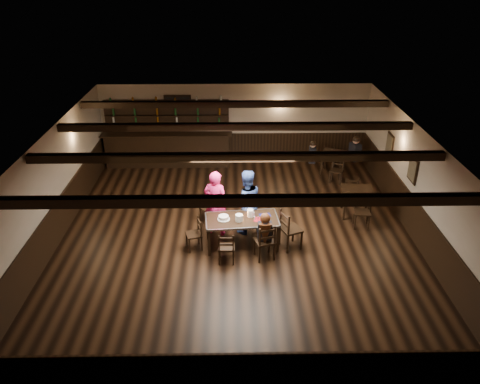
{
  "coord_description": "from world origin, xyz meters",
  "views": [
    {
      "loc": [
        -0.1,
        -10.23,
        6.42
      ],
      "look_at": [
        0.08,
        0.2,
        1.16
      ],
      "focal_mm": 35.0,
      "sensor_mm": 36.0,
      "label": 1
    }
  ],
  "objects_px": {
    "woman_pink": "(216,203)",
    "man_blue": "(246,202)",
    "dining_table": "(242,221)",
    "chair_near_right": "(266,240)",
    "bar_counter": "(168,144)",
    "cake": "(224,218)",
    "chair_near_left": "(226,246)"
  },
  "relations": [
    {
      "from": "chair_near_right",
      "to": "man_blue",
      "type": "height_order",
      "value": "man_blue"
    },
    {
      "from": "dining_table",
      "to": "chair_near_left",
      "type": "xyz_separation_m",
      "value": [
        -0.38,
        -0.76,
        -0.22
      ]
    },
    {
      "from": "chair_near_right",
      "to": "bar_counter",
      "type": "height_order",
      "value": "bar_counter"
    },
    {
      "from": "cake",
      "to": "dining_table",
      "type": "bearing_deg",
      "value": 2.65
    },
    {
      "from": "dining_table",
      "to": "chair_near_right",
      "type": "xyz_separation_m",
      "value": [
        0.54,
        -0.63,
        -0.14
      ]
    },
    {
      "from": "dining_table",
      "to": "chair_near_left",
      "type": "height_order",
      "value": "chair_near_left"
    },
    {
      "from": "woman_pink",
      "to": "bar_counter",
      "type": "distance_m",
      "value": 4.89
    },
    {
      "from": "man_blue",
      "to": "cake",
      "type": "height_order",
      "value": "man_blue"
    },
    {
      "from": "chair_near_right",
      "to": "man_blue",
      "type": "relative_size",
      "value": 0.54
    },
    {
      "from": "dining_table",
      "to": "cake",
      "type": "bearing_deg",
      "value": -177.35
    },
    {
      "from": "dining_table",
      "to": "man_blue",
      "type": "distance_m",
      "value": 0.69
    },
    {
      "from": "dining_table",
      "to": "man_blue",
      "type": "height_order",
      "value": "man_blue"
    },
    {
      "from": "cake",
      "to": "man_blue",
      "type": "bearing_deg",
      "value": 50.1
    },
    {
      "from": "woman_pink",
      "to": "bar_counter",
      "type": "relative_size",
      "value": 0.4
    },
    {
      "from": "man_blue",
      "to": "bar_counter",
      "type": "bearing_deg",
      "value": -74.7
    },
    {
      "from": "man_blue",
      "to": "bar_counter",
      "type": "height_order",
      "value": "bar_counter"
    },
    {
      "from": "woman_pink",
      "to": "man_blue",
      "type": "distance_m",
      "value": 0.77
    },
    {
      "from": "woman_pink",
      "to": "chair_near_left",
      "type": "bearing_deg",
      "value": 120.3
    },
    {
      "from": "dining_table",
      "to": "bar_counter",
      "type": "relative_size",
      "value": 0.42
    },
    {
      "from": "woman_pink",
      "to": "cake",
      "type": "relative_size",
      "value": 5.71
    },
    {
      "from": "dining_table",
      "to": "woman_pink",
      "type": "height_order",
      "value": "woman_pink"
    },
    {
      "from": "dining_table",
      "to": "woman_pink",
      "type": "xyz_separation_m",
      "value": [
        -0.64,
        0.59,
        0.19
      ]
    },
    {
      "from": "chair_near_left",
      "to": "bar_counter",
      "type": "bearing_deg",
      "value": 108.9
    },
    {
      "from": "dining_table",
      "to": "cake",
      "type": "xyz_separation_m",
      "value": [
        -0.44,
        -0.02,
        0.11
      ]
    },
    {
      "from": "chair_near_right",
      "to": "man_blue",
      "type": "distance_m",
      "value": 1.39
    },
    {
      "from": "chair_near_left",
      "to": "man_blue",
      "type": "distance_m",
      "value": 1.55
    },
    {
      "from": "chair_near_left",
      "to": "cake",
      "type": "relative_size",
      "value": 2.63
    },
    {
      "from": "woman_pink",
      "to": "man_blue",
      "type": "bearing_deg",
      "value": -156.38
    },
    {
      "from": "cake",
      "to": "bar_counter",
      "type": "bearing_deg",
      "value": 110.72
    },
    {
      "from": "woman_pink",
      "to": "cake",
      "type": "bearing_deg",
      "value": 127.29
    },
    {
      "from": "chair_near_left",
      "to": "bar_counter",
      "type": "height_order",
      "value": "bar_counter"
    },
    {
      "from": "dining_table",
      "to": "chair_near_right",
      "type": "distance_m",
      "value": 0.84
    }
  ]
}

